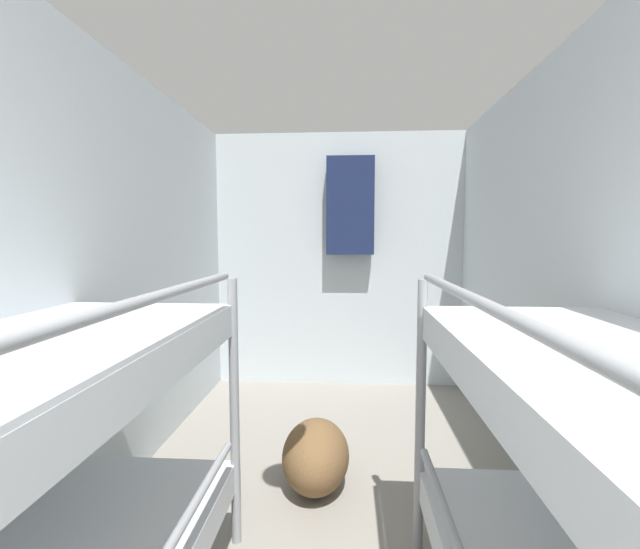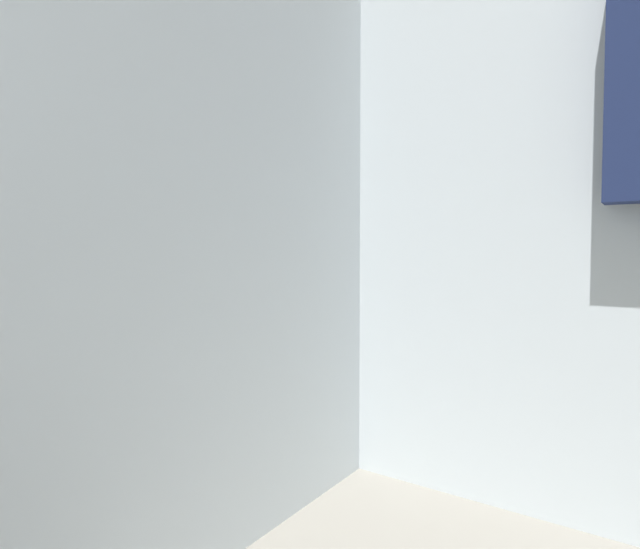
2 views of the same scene
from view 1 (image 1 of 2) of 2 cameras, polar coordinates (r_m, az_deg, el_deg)
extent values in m
cube|color=silver|center=(2.29, -31.17, -1.25)|extent=(0.06, 4.66, 2.43)
cube|color=silver|center=(2.18, 34.53, -1.67)|extent=(0.06, 4.66, 2.43)
cube|color=silver|center=(4.17, 2.45, 1.90)|extent=(2.48, 0.06, 2.43)
cylinder|color=gray|center=(2.11, -11.33, -17.67)|extent=(0.04, 0.04, 1.25)
cube|color=silver|center=(1.41, -36.87, -11.28)|extent=(0.76, 1.76, 0.14)
cylinder|color=gray|center=(1.16, -22.98, -3.42)|extent=(0.03, 1.49, 0.03)
cylinder|color=gray|center=(2.07, 13.22, -18.16)|extent=(0.04, 0.04, 1.25)
cylinder|color=gray|center=(1.08, 21.31, -3.90)|extent=(0.03, 1.49, 0.03)
ellipsoid|color=brown|center=(2.65, -0.57, -22.98)|extent=(0.38, 0.55, 0.38)
cube|color=#192347|center=(4.02, 4.06, 9.12)|extent=(0.44, 0.12, 0.90)
camera|label=2|loc=(1.98, 3.19, -4.72)|focal=28.00mm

